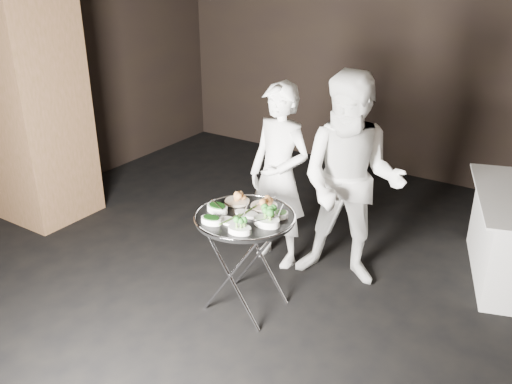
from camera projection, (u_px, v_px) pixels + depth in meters
The scene contains 17 objects.
floor at pixel (226, 304), 4.43m from camera, with size 6.00×7.00×0.05m, color black.
wall_back at pixel (396, 53), 6.50m from camera, with size 6.00×0.05×3.00m, color black.
column_left at pixel (29, 75), 5.33m from camera, with size 0.80×0.80×3.00m, color brown.
tray_stand at pixel (245, 258), 4.19m from camera, with size 0.54×0.46×0.79m.
serving_tray at pixel (245, 217), 4.05m from camera, with size 0.77×0.77×0.04m.
potato_plate_a at pixel (237, 199), 4.24m from camera, with size 0.20×0.20×0.07m.
potato_plate_b at pixel (264, 203), 4.16m from camera, with size 0.21×0.21×0.08m.
greens_bowl at pixel (281, 214), 4.01m from camera, with size 0.11×0.11×0.06m.
asparagus_plate_a at pixel (247, 213), 4.04m from camera, with size 0.20×0.11×0.04m.
asparagus_plate_b at pixel (230, 221), 3.93m from camera, with size 0.20×0.13×0.04m.
spinach_bowl_a at pixel (217, 207), 4.09m from camera, with size 0.19×0.14×0.08m.
spinach_bowl_b at pixel (211, 219), 3.92m from camera, with size 0.17×0.12×0.07m.
broccoli_bowl_a at pixel (267, 220), 3.89m from camera, with size 0.20×0.15×0.08m.
broccoli_bowl_b at pixel (240, 228), 3.79m from camera, with size 0.19×0.16×0.07m.
serving_utensils at pixel (252, 206), 4.06m from camera, with size 0.59×0.45×0.01m.
waiter_left at pixel (279, 177), 4.71m from camera, with size 0.60×0.40×1.65m, color white.
waiter_right at pixel (351, 182), 4.39m from camera, with size 0.88×0.69×1.81m, color white.
Camera 1 is at (2.22, -2.94, 2.62)m, focal length 38.00 mm.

